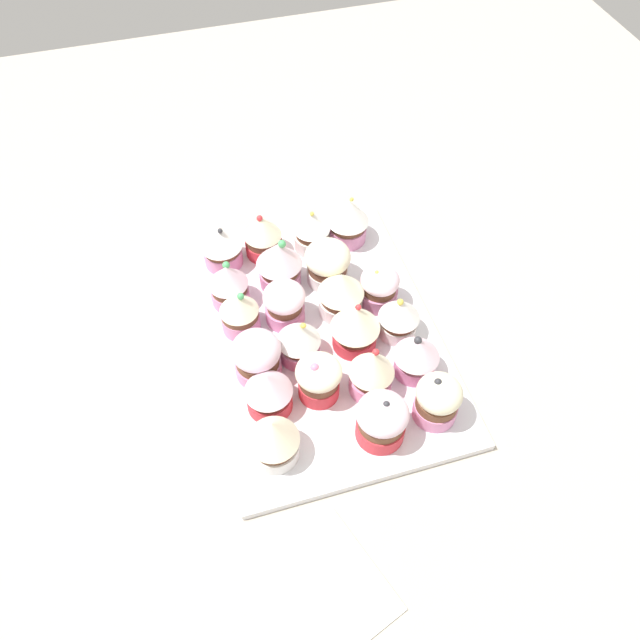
{
  "coord_description": "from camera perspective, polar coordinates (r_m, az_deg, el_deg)",
  "views": [
    {
      "loc": [
        -49.67,
        14.52,
        71.53
      ],
      "look_at": [
        0.0,
        0.0,
        4.2
      ],
      "focal_mm": 35.16,
      "sensor_mm": 36.0,
      "label": 1
    }
  ],
  "objects": [
    {
      "name": "cupcake_7",
      "position": [
        0.83,
        3.23,
        -0.56
      ],
      "size": [
        6.68,
        6.68,
        7.75
      ],
      "color": "#D1333D",
      "rests_on": "baking_tray"
    },
    {
      "name": "napkin",
      "position": [
        0.74,
        0.73,
        -23.05
      ],
      "size": [
        16.4,
        14.83,
        0.6
      ],
      "primitive_type": "cube",
      "rotation": [
        0.0,
        0.0,
        0.33
      ],
      "color": "white",
      "rests_on": "ground_plane"
    },
    {
      "name": "cupcake_8",
      "position": [
        0.87,
        1.92,
        2.52
      ],
      "size": [
        6.49,
        6.49,
        7.75
      ],
      "color": "white",
      "rests_on": "baking_tray"
    },
    {
      "name": "cupcake_2",
      "position": [
        0.85,
        7.22,
        0.35
      ],
      "size": [
        5.67,
        5.67,
        7.18
      ],
      "color": "white",
      "rests_on": "baking_tray"
    },
    {
      "name": "baking_tray",
      "position": [
        0.88,
        -0.0,
        -1.43
      ],
      "size": [
        45.05,
        31.74,
        1.2
      ],
      "color": "silver",
      "rests_on": "ground_plane"
    },
    {
      "name": "cupcake_18",
      "position": [
        0.81,
        -5.76,
        -3.31
      ],
      "size": [
        6.43,
        6.43,
        7.15
      ],
      "color": "pink",
      "rests_on": "baking_tray"
    },
    {
      "name": "cupcake_19",
      "position": [
        0.86,
        -7.34,
        0.7
      ],
      "size": [
        5.38,
        5.38,
        7.08
      ],
      "color": "pink",
      "rests_on": "baking_tray"
    },
    {
      "name": "cupcake_12",
      "position": [
        0.82,
        -1.94,
        -1.79
      ],
      "size": [
        5.86,
        5.86,
        7.22
      ],
      "color": "pink",
      "rests_on": "baking_tray"
    },
    {
      "name": "cupcake_0",
      "position": [
        0.79,
        10.66,
        -7.11
      ],
      "size": [
        5.73,
        5.73,
        7.46
      ],
      "color": "pink",
      "rests_on": "baking_tray"
    },
    {
      "name": "cupcake_10",
      "position": [
        0.96,
        -0.75,
        8.21
      ],
      "size": [
        5.51,
        5.51,
        7.43
      ],
      "color": "white",
      "rests_on": "baking_tray"
    },
    {
      "name": "cupcake_13",
      "position": [
        0.86,
        -3.25,
        1.53
      ],
      "size": [
        5.89,
        5.89,
        6.57
      ],
      "color": "pink",
      "rests_on": "baking_tray"
    },
    {
      "name": "cupcake_21",
      "position": [
        0.94,
        -8.96,
        6.77
      ],
      "size": [
        6.36,
        6.36,
        7.34
      ],
      "color": "pink",
      "rests_on": "baking_tray"
    },
    {
      "name": "cupcake_20",
      "position": [
        0.89,
        -8.34,
        3.27
      ],
      "size": [
        5.65,
        5.65,
        7.51
      ],
      "color": "pink",
      "rests_on": "baking_tray"
    },
    {
      "name": "cupcake_16",
      "position": [
        0.75,
        -4.26,
        -10.7
      ],
      "size": [
        6.27,
        6.27,
        7.33
      ],
      "color": "white",
      "rests_on": "baking_tray"
    },
    {
      "name": "cupcake_17",
      "position": [
        0.78,
        -4.71,
        -6.44
      ],
      "size": [
        6.12,
        6.12,
        6.91
      ],
      "color": "#D1333D",
      "rests_on": "baking_tray"
    },
    {
      "name": "cupcake_14",
      "position": [
        0.9,
        -3.73,
        5.17
      ],
      "size": [
        6.62,
        6.62,
        8.59
      ],
      "color": "pink",
      "rests_on": "baking_tray"
    },
    {
      "name": "cupcake_15",
      "position": [
        0.95,
        -5.22,
        7.7
      ],
      "size": [
        5.69,
        5.69,
        7.5
      ],
      "color": "#D1333D",
      "rests_on": "baking_tray"
    },
    {
      "name": "cupcake_5",
      "position": [
        0.76,
        5.63,
        -9.02
      ],
      "size": [
        6.39,
        6.39,
        7.23
      ],
      "color": "#D1333D",
      "rests_on": "baking_tray"
    },
    {
      "name": "cupcake_6",
      "position": [
        0.79,
        4.72,
        -4.67
      ],
      "size": [
        5.84,
        5.84,
        8.22
      ],
      "color": "pink",
      "rests_on": "baking_tray"
    },
    {
      "name": "cupcake_1",
      "position": [
        0.82,
        8.77,
        -3.22
      ],
      "size": [
        6.02,
        6.02,
        6.97
      ],
      "color": "pink",
      "rests_on": "baking_tray"
    },
    {
      "name": "cupcake_9",
      "position": [
        0.91,
        0.7,
        5.22
      ],
      "size": [
        6.7,
        6.7,
        6.97
      ],
      "color": "white",
      "rests_on": "baking_tray"
    },
    {
      "name": "cupcake_3",
      "position": [
        0.89,
        5.43,
        3.02
      ],
      "size": [
        5.5,
        5.5,
        6.66
      ],
      "color": "pink",
      "rests_on": "baking_tray"
    },
    {
      "name": "cupcake_4",
      "position": [
        0.97,
        2.56,
        9.15
      ],
      "size": [
        6.49,
        6.49,
        7.95
      ],
      "color": "pink",
      "rests_on": "baking_tray"
    },
    {
      "name": "cupcake_11",
      "position": [
        0.79,
        -0.12,
        -5.33
      ],
      "size": [
        5.91,
        5.91,
        6.96
      ],
      "color": "#D1333D",
      "rests_on": "baking_tray"
    },
    {
      "name": "ground_plane",
      "position": [
        0.9,
        -0.0,
        -2.22
      ],
      "size": [
        180.0,
        180.0,
        3.0
      ],
      "primitive_type": "cube",
      "color": "#B2A899"
    }
  ]
}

